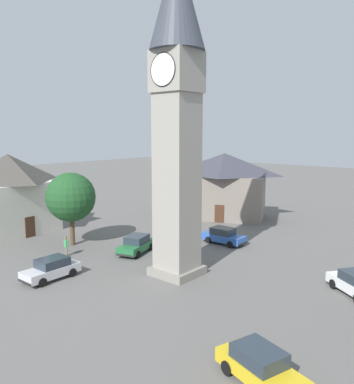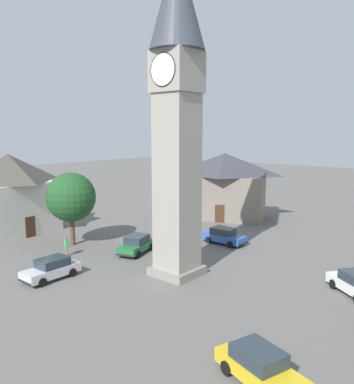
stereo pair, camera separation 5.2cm
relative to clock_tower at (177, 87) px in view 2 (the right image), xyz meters
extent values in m
plane|color=#605E5B|center=(0.00, 0.00, -13.59)|extent=(200.00, 200.00, 0.00)
cube|color=gray|center=(0.00, 0.00, -13.29)|extent=(3.21, 3.21, 0.60)
cube|color=gray|center=(0.00, 0.00, -6.70)|extent=(2.57, 2.57, 12.58)
cube|color=gray|center=(0.00, 0.00, 1.01)|extent=(2.88, 2.88, 2.83)
cylinder|color=white|center=(0.00, 1.47, 1.01)|extent=(2.16, 0.04, 2.16)
torus|color=black|center=(0.00, 1.48, 1.01)|extent=(2.22, 0.06, 2.22)
cube|color=black|center=(0.00, 1.51, 1.24)|extent=(0.05, 0.02, 0.60)
cube|color=black|center=(0.32, 1.51, 1.01)|extent=(0.82, 0.02, 0.04)
cylinder|color=white|center=(0.00, -1.47, 1.01)|extent=(2.16, 0.04, 2.16)
torus|color=black|center=(0.00, -1.48, 1.01)|extent=(2.22, 0.06, 2.22)
cube|color=#2D5BB7|center=(-1.86, 9.08, -13.00)|extent=(4.11, 1.71, 0.64)
cube|color=#28333D|center=(-2.01, 9.08, -12.38)|extent=(2.11, 1.57, 0.64)
cylinder|color=black|center=(-0.63, 9.87, -13.27)|extent=(0.64, 0.22, 0.64)
cylinder|color=black|center=(-0.63, 8.27, -13.27)|extent=(0.64, 0.22, 0.64)
cylinder|color=black|center=(-3.09, 9.88, -13.27)|extent=(0.64, 0.22, 0.64)
cylinder|color=black|center=(-3.09, 8.28, -13.27)|extent=(0.64, 0.22, 0.64)
cube|color=black|center=(0.16, 9.07, -13.22)|extent=(0.13, 1.67, 0.16)
cube|color=gold|center=(11.01, -7.53, -13.00)|extent=(4.42, 2.87, 0.64)
cube|color=#28333D|center=(10.87, -7.48, -12.38)|extent=(2.48, 2.13, 0.64)
cylinder|color=black|center=(10.08, -6.39, -13.27)|extent=(0.68, 0.40, 0.64)
cylinder|color=black|center=(9.59, -7.91, -13.27)|extent=(0.68, 0.40, 0.64)
cube|color=silver|center=(-6.30, -6.61, -13.00)|extent=(1.81, 4.15, 0.64)
cube|color=#28333D|center=(-6.31, -6.46, -12.38)|extent=(1.62, 2.14, 0.64)
cylinder|color=black|center=(-5.47, -7.82, -13.27)|extent=(0.24, 0.65, 0.64)
cylinder|color=black|center=(-7.07, -7.86, -13.27)|extent=(0.24, 0.65, 0.64)
cylinder|color=black|center=(-5.54, -5.36, -13.27)|extent=(0.24, 0.65, 0.64)
cylinder|color=black|center=(-7.14, -5.40, -13.27)|extent=(0.24, 0.65, 0.64)
cube|color=black|center=(-6.25, -8.63, -13.22)|extent=(1.67, 0.17, 0.16)
cylinder|color=black|center=(9.83, 4.78, -13.27)|extent=(0.65, 0.56, 0.64)
cylinder|color=black|center=(10.77, 6.07, -13.27)|extent=(0.65, 0.56, 0.64)
cube|color=black|center=(9.66, 5.89, -13.22)|extent=(1.08, 1.41, 0.16)
cube|color=#236B38|center=(-6.12, 1.68, -13.00)|extent=(2.90, 4.43, 0.64)
cube|color=#28333D|center=(-6.17, 1.82, -12.38)|extent=(2.14, 2.48, 0.64)
cylinder|color=black|center=(-4.98, 0.76, -13.27)|extent=(0.41, 0.68, 0.64)
cylinder|color=black|center=(-6.50, 0.26, -13.27)|extent=(0.41, 0.68, 0.64)
cylinder|color=black|center=(-5.75, 3.10, -13.27)|extent=(0.41, 0.68, 0.64)
cylinder|color=black|center=(-7.27, 2.60, -13.27)|extent=(0.41, 0.68, 0.64)
cube|color=black|center=(-5.49, -0.24, -13.22)|extent=(1.62, 0.63, 0.16)
cylinder|color=#706656|center=(-9.92, -2.82, -13.18)|extent=(0.13, 0.13, 0.82)
cylinder|color=#706656|center=(-10.10, -2.81, -13.18)|extent=(0.13, 0.13, 0.82)
cube|color=#3F9959|center=(-10.01, -2.82, -12.47)|extent=(0.37, 0.24, 0.60)
cylinder|color=#3F9959|center=(-9.77, -2.83, -12.52)|extent=(0.09, 0.09, 0.60)
cylinder|color=#3F9959|center=(-10.24, -2.80, -12.52)|extent=(0.09, 0.09, 0.60)
sphere|color=#9E7051|center=(-10.01, -2.82, -12.02)|extent=(0.22, 0.22, 0.22)
sphere|color=black|center=(-10.01, -2.81, -12.00)|extent=(0.20, 0.20, 0.20)
cylinder|color=brown|center=(-12.48, -0.46, -12.10)|extent=(0.44, 0.44, 2.96)
sphere|color=#1E4C23|center=(-12.48, -0.46, -9.03)|extent=(4.55, 4.55, 4.55)
cube|color=silver|center=(-21.32, -1.88, -10.92)|extent=(7.20, 8.61, 5.34)
pyramid|color=#47423D|center=(-21.32, -1.88, -6.78)|extent=(7.56, 9.04, 2.93)
cube|color=#422819|center=(-18.05, -1.59, -12.54)|extent=(0.18, 1.10, 2.10)
cube|color=slate|center=(-8.38, 18.85, -10.94)|extent=(11.22, 9.37, 5.28)
pyramid|color=#383842|center=(-8.38, 18.85, -6.96)|extent=(11.78, 9.84, 2.69)
cube|color=#422819|center=(-7.16, 16.10, -12.54)|extent=(1.04, 0.52, 2.10)
camera|label=1|loc=(18.07, -21.30, -3.11)|focal=36.63mm
camera|label=2|loc=(18.11, -21.27, -3.11)|focal=36.63mm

